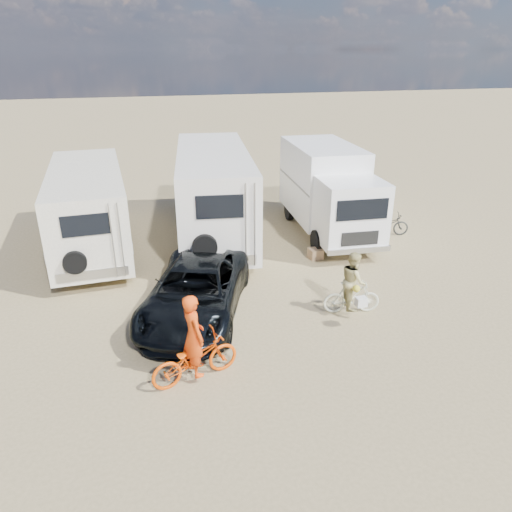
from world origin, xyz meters
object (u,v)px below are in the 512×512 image
object	(u,v)px
rider_man	(194,342)
cooler	(223,307)
bike_man	(195,359)
rv_main	(214,196)
box_truck	(329,192)
dark_suv	(196,291)
crate	(316,254)
rv_left	(89,211)
bike_parked	(386,224)
rider_woman	(353,286)
bike_woman	(352,297)

from	to	relation	value
rider_man	cooler	distance (m)	2.92
bike_man	rider_man	size ratio (longest dim) A/B	1.05
rv_main	bike_man	size ratio (longest dim) A/B	3.97
bike_man	rider_man	distance (m)	0.43
rv_main	box_truck	xyz separation A→B (m)	(4.38, -0.70, -0.00)
dark_suv	cooler	bearing A→B (deg)	2.70
rider_man	crate	world-z (taller)	rider_man
box_truck	bike_man	size ratio (longest dim) A/B	3.17
rv_left	box_truck	bearing A→B (deg)	-7.05
rv_main	crate	size ratio (longest dim) A/B	17.95
dark_suv	bike_parked	world-z (taller)	dark_suv
rv_main	rider_woman	bearing A→B (deg)	-61.23
bike_woman	cooler	bearing A→B (deg)	88.02
rider_woman	bike_woman	bearing A→B (deg)	-169.00
rider_woman	crate	xyz separation A→B (m)	(0.44, 3.75, -0.64)
rv_left	box_truck	xyz separation A→B (m)	(8.89, -0.69, 0.21)
dark_suv	bike_parked	xyz separation A→B (m)	(8.13, 4.14, -0.27)
rv_main	bike_woman	bearing A→B (deg)	-61.23
rv_left	bike_woman	distance (m)	9.79
box_truck	bike_parked	world-z (taller)	box_truck
bike_man	crate	size ratio (longest dim) A/B	4.52
rider_woman	bike_parked	size ratio (longest dim) A/B	0.95
bike_man	bike_parked	world-z (taller)	bike_man
rv_left	dark_suv	world-z (taller)	rv_left
box_truck	bike_woman	size ratio (longest dim) A/B	4.08
box_truck	bike_parked	xyz separation A→B (m)	(2.17, -0.81, -1.22)
bike_parked	cooler	world-z (taller)	bike_parked
cooler	box_truck	bearing A→B (deg)	23.67
bike_man	bike_parked	distance (m)	11.04
bike_woman	box_truck	bearing A→B (deg)	-5.78
rv_main	rider_man	size ratio (longest dim) A/B	4.17
rv_left	crate	xyz separation A→B (m)	(7.53, -2.92, -1.28)
bike_man	bike_woman	world-z (taller)	bike_man
rv_left	bike_parked	size ratio (longest dim) A/B	4.34
bike_parked	crate	xyz separation A→B (m)	(-3.53, -1.42, -0.27)
rider_man	crate	xyz separation A→B (m)	(5.05, 5.54, -0.78)
rider_woman	cooler	world-z (taller)	rider_woman
bike_woman	rider_man	distance (m)	4.97
rv_main	bike_man	world-z (taller)	rv_main
rv_main	rider_woman	world-z (taller)	rv_main
bike_woman	rider_man	bearing A→B (deg)	122.18
dark_suv	bike_parked	distance (m)	9.13
box_truck	crate	world-z (taller)	box_truck
rider_man	crate	size ratio (longest dim) A/B	4.30
bike_woman	bike_parked	distance (m)	6.52
cooler	bike_man	bearing A→B (deg)	-134.60
box_truck	bike_parked	bearing A→B (deg)	-16.58
dark_suv	rider_man	bearing A→B (deg)	-77.89
bike_man	rv_left	bearing A→B (deg)	0.95
bike_woman	cooler	world-z (taller)	bike_woman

